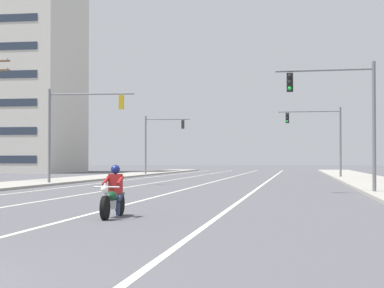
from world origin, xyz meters
TOP-DOWN VIEW (x-y plane):
  - lane_stripe_center at (-0.07, 45.00)m, footprint 0.16×100.00m
  - lane_stripe_left at (-3.84, 45.00)m, footprint 0.16×100.00m
  - lane_stripe_right at (3.77, 45.00)m, footprint 0.16×100.00m
  - lane_stripe_far_left at (-7.38, 45.00)m, footprint 0.16×100.00m
  - sidewalk_kerb_right at (11.22, 40.00)m, footprint 4.40×110.00m
  - sidewalk_kerb_left at (-11.22, 40.00)m, footprint 4.40×110.00m
  - motorcycle_with_rider at (0.92, 10.48)m, footprint 0.70×2.19m
  - traffic_signal_near_right at (8.19, 24.65)m, footprint 4.65×0.43m
  - traffic_signal_near_left at (-8.27, 34.06)m, footprint 5.64×0.66m
  - traffic_signal_mid_right at (8.11, 52.14)m, footprint 5.47×0.41m
  - traffic_signal_mid_left at (-8.40, 61.29)m, footprint 4.71×0.57m

SIDE VIEW (x-z plane):
  - lane_stripe_center at x=-0.07m, z-range 0.00..0.01m
  - lane_stripe_left at x=-3.84m, z-range 0.00..0.01m
  - lane_stripe_right at x=3.77m, z-range 0.00..0.01m
  - lane_stripe_far_left at x=-7.38m, z-range 0.00..0.01m
  - sidewalk_kerb_right at x=11.22m, z-range 0.00..0.14m
  - sidewalk_kerb_left at x=-11.22m, z-range 0.00..0.14m
  - motorcycle_with_rider at x=0.92m, z-range -0.14..1.32m
  - traffic_signal_near_right at x=8.19m, z-range 0.98..7.18m
  - traffic_signal_mid_left at x=-8.40m, z-range 0.99..7.19m
  - traffic_signal_mid_right at x=8.11m, z-range 1.03..7.23m
  - traffic_signal_near_left at x=-8.27m, z-range 1.04..7.24m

